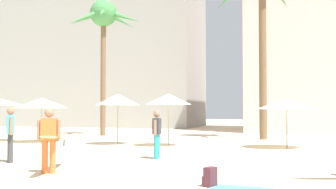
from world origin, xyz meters
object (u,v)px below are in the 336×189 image
object	(u,v)px
palm_tree_left	(103,21)
person_mid_center	(52,138)
person_near_left	(10,132)
person_near_right	(157,132)
cafe_umbrella_3	(168,99)
cafe_umbrella_2	(287,104)
cafe_umbrella_4	(118,99)
backpack	(210,177)
cafe_umbrella_1	(42,103)

from	to	relation	value
palm_tree_left	person_mid_center	xyz separation A→B (m)	(5.29, -14.24, -6.26)
person_near_left	person_near_right	bearing A→B (deg)	-12.38
palm_tree_left	person_near_right	size ratio (longest dim) A/B	5.26
palm_tree_left	person_near_right	xyz separation A→B (m)	(6.98, -10.54, -6.29)
cafe_umbrella_3	person_mid_center	world-z (taller)	cafe_umbrella_3
cafe_umbrella_2	person_near_left	bearing A→B (deg)	-138.10
person_mid_center	person_near_left	size ratio (longest dim) A/B	1.64
person_near_left	cafe_umbrella_4	bearing A→B (deg)	44.51
person_mid_center	person_near_right	distance (m)	4.06
palm_tree_left	cafe_umbrella_2	xyz separation A→B (m)	(11.10, -5.39, -5.29)
cafe_umbrella_2	cafe_umbrella_3	bearing A→B (deg)	-174.60
cafe_umbrella_4	person_near_right	distance (m)	6.09
cafe_umbrella_2	person_near_left	distance (m)	11.06
cafe_umbrella_3	cafe_umbrella_4	bearing A→B (deg)	176.58
cafe_umbrella_2	person_mid_center	xyz separation A→B (m)	(-5.81, -8.84, -0.98)
cafe_umbrella_2	backpack	bearing A→B (deg)	-98.75
cafe_umbrella_3	person_mid_center	xyz separation A→B (m)	(-0.71, -8.36, -1.19)
cafe_umbrella_1	person_near_left	bearing A→B (deg)	-63.41
cafe_umbrella_4	person_mid_center	world-z (taller)	cafe_umbrella_4
cafe_umbrella_2	cafe_umbrella_4	world-z (taller)	cafe_umbrella_4
cafe_umbrella_2	person_near_left	size ratio (longest dim) A/B	1.48
cafe_umbrella_2	person_near_left	xyz separation A→B (m)	(-8.20, -7.36, -0.94)
cafe_umbrella_2	cafe_umbrella_4	xyz separation A→B (m)	(-7.63, -0.33, 0.22)
palm_tree_left	cafe_umbrella_1	size ratio (longest dim) A/B	3.25
palm_tree_left	cafe_umbrella_1	distance (m)	7.69
palm_tree_left	person_near_left	distance (m)	14.49
person_near_right	cafe_umbrella_2	bearing A→B (deg)	47.57
backpack	cafe_umbrella_1	bearing A→B (deg)	-21.28
person_mid_center	person_near_left	xyz separation A→B (m)	(-2.39, 1.48, 0.03)
cafe_umbrella_3	backpack	distance (m)	9.97
cafe_umbrella_1	person_near_left	world-z (taller)	cafe_umbrella_1
cafe_umbrella_2	backpack	xyz separation A→B (m)	(-1.47, -9.57, -1.69)
cafe_umbrella_3	backpack	size ratio (longest dim) A/B	5.61
cafe_umbrella_2	backpack	size ratio (longest dim) A/B	6.07
cafe_umbrella_2	cafe_umbrella_4	size ratio (longest dim) A/B	1.07
palm_tree_left	backpack	bearing A→B (deg)	-57.23
palm_tree_left	cafe_umbrella_3	distance (m)	9.81
cafe_umbrella_1	person_near_right	world-z (taller)	cafe_umbrella_1
cafe_umbrella_3	cafe_umbrella_4	xyz separation A→B (m)	(-2.53, 0.15, 0.00)
palm_tree_left	cafe_umbrella_1	world-z (taller)	palm_tree_left
backpack	person_mid_center	world-z (taller)	person_mid_center
person_near_right	person_mid_center	bearing A→B (deg)	-118.41
cafe_umbrella_2	person_mid_center	size ratio (longest dim) A/B	0.90
person_mid_center	palm_tree_left	bearing A→B (deg)	176.93
person_near_left	cafe_umbrella_2	bearing A→B (deg)	1.08
cafe_umbrella_4	backpack	size ratio (longest dim) A/B	5.66
cafe_umbrella_4	person_mid_center	xyz separation A→B (m)	(1.82, -8.51, -1.19)
backpack	palm_tree_left	bearing A→B (deg)	-36.30
palm_tree_left	cafe_umbrella_4	size ratio (longest dim) A/B	3.59
cafe_umbrella_2	cafe_umbrella_3	distance (m)	5.13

